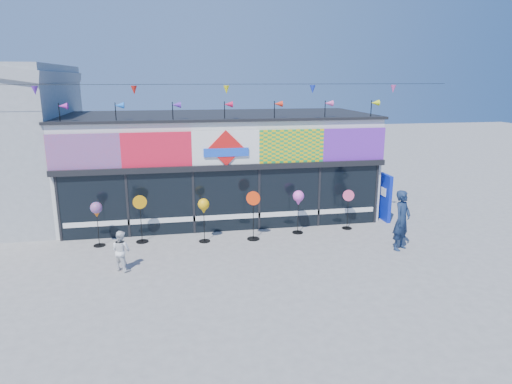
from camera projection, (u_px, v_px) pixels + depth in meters
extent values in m
plane|color=slate|center=(241.00, 267.00, 13.62)|extent=(80.00, 80.00, 0.00)
cube|color=silver|center=(219.00, 165.00, 18.86)|extent=(12.00, 5.00, 4.00)
cube|color=black|center=(227.00, 201.00, 16.63)|extent=(11.60, 0.12, 2.30)
cube|color=black|center=(226.00, 167.00, 16.28)|extent=(12.00, 0.30, 0.20)
cube|color=white|center=(227.00, 217.00, 16.74)|extent=(11.40, 0.10, 0.18)
cube|color=black|center=(218.00, 115.00, 18.36)|extent=(12.20, 5.20, 0.10)
cube|color=black|center=(58.00, 209.00, 15.60)|extent=(0.08, 0.14, 2.30)
cube|color=black|center=(128.00, 206.00, 16.01)|extent=(0.08, 0.14, 2.30)
cube|color=black|center=(194.00, 202.00, 16.41)|extent=(0.08, 0.14, 2.30)
cube|color=black|center=(259.00, 199.00, 16.83)|extent=(0.08, 0.14, 2.30)
cube|color=black|center=(319.00, 196.00, 17.23)|extent=(0.08, 0.14, 2.30)
cube|color=black|center=(376.00, 194.00, 17.63)|extent=(0.08, 0.14, 2.30)
cube|color=red|center=(84.00, 152.00, 15.29)|extent=(2.40, 0.08, 1.20)
cube|color=red|center=(157.00, 150.00, 15.71)|extent=(2.40, 0.08, 1.20)
cube|color=white|center=(226.00, 148.00, 16.13)|extent=(2.40, 0.08, 1.20)
cube|color=yellow|center=(292.00, 146.00, 16.55)|extent=(2.40, 0.08, 1.20)
cube|color=purple|center=(354.00, 144.00, 16.97)|extent=(2.40, 0.08, 1.20)
cube|color=red|center=(226.00, 148.00, 16.08)|extent=(1.27, 0.06, 1.27)
cube|color=blue|center=(226.00, 152.00, 16.09)|extent=(1.60, 0.05, 0.30)
cube|color=red|center=(116.00, 211.00, 16.03)|extent=(0.78, 0.03, 0.78)
cube|color=red|center=(161.00, 201.00, 16.23)|extent=(0.92, 0.03, 0.92)
cube|color=#5D25AF|center=(205.00, 195.00, 16.46)|extent=(0.78, 0.03, 0.78)
cube|color=#199C18|center=(248.00, 203.00, 16.83)|extent=(0.92, 0.03, 0.92)
cube|color=#EBB80C|center=(289.00, 194.00, 17.05)|extent=(0.78, 0.03, 0.78)
cube|color=#1822D1|center=(329.00, 184.00, 17.24)|extent=(0.92, 0.03, 0.92)
cylinder|color=black|center=(59.00, 114.00, 15.09)|extent=(0.03, 0.03, 0.70)
cone|color=#A3229A|center=(63.00, 106.00, 15.05)|extent=(0.30, 0.22, 0.22)
cylinder|color=black|center=(116.00, 113.00, 15.40)|extent=(0.03, 0.03, 0.70)
cone|color=blue|center=(119.00, 105.00, 15.37)|extent=(0.30, 0.22, 0.22)
cylinder|color=black|center=(173.00, 112.00, 15.73)|extent=(0.03, 0.03, 0.70)
cone|color=#5622A2|center=(177.00, 105.00, 15.70)|extent=(0.30, 0.22, 0.22)
cylinder|color=black|center=(225.00, 112.00, 16.05)|extent=(0.03, 0.03, 0.70)
cone|color=#C9123C|center=(228.00, 104.00, 16.01)|extent=(0.30, 0.22, 0.22)
cylinder|color=black|center=(274.00, 111.00, 16.36)|extent=(0.03, 0.03, 0.70)
cone|color=red|center=(278.00, 104.00, 16.33)|extent=(0.30, 0.22, 0.22)
cylinder|color=black|center=(325.00, 110.00, 16.70)|extent=(0.03, 0.03, 0.70)
cone|color=#DA4892|center=(329.00, 103.00, 16.66)|extent=(0.30, 0.22, 0.22)
cylinder|color=black|center=(371.00, 110.00, 17.01)|extent=(0.03, 0.03, 0.70)
cone|color=#D4E513|center=(375.00, 103.00, 16.97)|extent=(0.30, 0.22, 0.22)
cylinder|color=black|center=(226.00, 84.00, 15.20)|extent=(16.00, 0.01, 0.01)
cone|color=#6124A8|center=(35.00, 91.00, 14.19)|extent=(0.20, 0.20, 0.28)
cone|color=red|center=(134.00, 90.00, 14.72)|extent=(0.20, 0.20, 0.28)
cone|color=yellow|center=(226.00, 90.00, 15.24)|extent=(0.20, 0.20, 0.28)
cone|color=#1833CD|center=(313.00, 89.00, 15.77)|extent=(0.20, 0.20, 0.28)
cone|color=#E84DA2|center=(393.00, 89.00, 16.29)|extent=(0.20, 0.20, 0.28)
cube|color=#0B21AA|center=(385.00, 197.00, 17.98)|extent=(0.15, 0.93, 1.85)
cube|color=white|center=(383.00, 192.00, 17.91)|extent=(0.04, 0.42, 0.32)
cylinder|color=black|center=(100.00, 245.00, 15.37)|extent=(0.39, 0.39, 0.03)
cylinder|color=black|center=(98.00, 227.00, 15.22)|extent=(0.02, 0.02, 1.26)
sphere|color=orange|center=(96.00, 208.00, 15.05)|extent=(0.39, 0.39, 0.39)
cone|color=orange|center=(97.00, 215.00, 15.11)|extent=(0.19, 0.19, 0.17)
cylinder|color=black|center=(142.00, 242.00, 15.73)|extent=(0.42, 0.42, 0.03)
cylinder|color=black|center=(141.00, 222.00, 15.56)|extent=(0.03, 0.03, 1.38)
cylinder|color=orange|center=(140.00, 202.00, 15.39)|extent=(0.47, 0.11, 0.47)
cylinder|color=black|center=(205.00, 241.00, 15.78)|extent=(0.39, 0.39, 0.03)
cylinder|color=black|center=(204.00, 223.00, 15.62)|extent=(0.02, 0.02, 1.27)
sphere|color=#EDAB0C|center=(204.00, 204.00, 15.45)|extent=(0.39, 0.39, 0.39)
cone|color=#EDAB0C|center=(204.00, 211.00, 15.51)|extent=(0.19, 0.19, 0.18)
cylinder|color=black|center=(253.00, 239.00, 16.00)|extent=(0.44, 0.44, 0.03)
cylinder|color=black|center=(253.00, 219.00, 15.82)|extent=(0.03, 0.03, 1.44)
cylinder|color=#F4380C|center=(253.00, 198.00, 15.64)|extent=(0.47, 0.21, 0.49)
cylinder|color=black|center=(298.00, 232.00, 16.67)|extent=(0.40, 0.40, 0.03)
cylinder|color=black|center=(298.00, 215.00, 16.50)|extent=(0.02, 0.02, 1.31)
sphere|color=#ED4FCF|center=(298.00, 196.00, 16.33)|extent=(0.40, 0.40, 0.40)
cone|color=#ED4FCF|center=(298.00, 203.00, 16.39)|extent=(0.20, 0.20, 0.18)
cylinder|color=black|center=(347.00, 228.00, 17.14)|extent=(0.38, 0.38, 0.03)
cylinder|color=black|center=(348.00, 212.00, 16.99)|extent=(0.02, 0.02, 1.24)
cylinder|color=#E54C7C|center=(348.00, 195.00, 16.84)|extent=(0.41, 0.17, 0.42)
imported|color=#152544|center=(402.00, 220.00, 14.85)|extent=(0.87, 0.81, 1.99)
imported|color=white|center=(121.00, 251.00, 13.31)|extent=(0.67, 0.63, 1.21)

